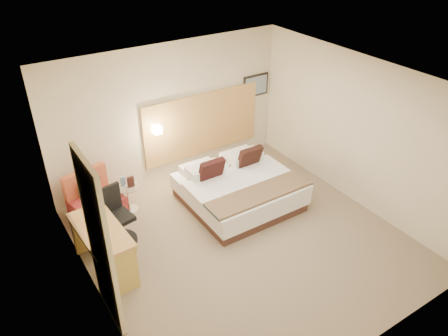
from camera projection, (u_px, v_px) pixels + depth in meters
floor at (243, 240)px, 7.26m from camera, size 4.80×5.00×0.02m
ceiling at (248, 84)px, 5.84m from camera, size 4.80×5.00×0.02m
wall_back at (169, 113)px, 8.35m from camera, size 4.80×0.02×2.70m
wall_front at (378, 272)px, 4.75m from camera, size 4.80×0.02×2.70m
wall_left at (87, 225)px, 5.43m from camera, size 0.02×5.00×2.70m
wall_right at (357, 132)px, 7.67m from camera, size 0.02×5.00×2.70m
headboard_panel at (203, 124)px, 8.85m from camera, size 2.60×0.04×1.30m
art_frame at (256, 85)px, 9.19m from camera, size 0.62×0.03×0.47m
art_canvas at (256, 86)px, 9.17m from camera, size 0.54×0.01×0.39m
lamp_arm at (156, 128)px, 8.23m from camera, size 0.02×0.12×0.02m
lamp_shade at (157, 130)px, 8.18m from camera, size 0.15×0.15×0.15m
curtain at (99, 243)px, 5.34m from camera, size 0.06×0.90×2.42m
bottle_a at (122, 182)px, 7.66m from camera, size 0.06×0.06×0.18m
bottle_b at (124, 181)px, 7.68m from camera, size 0.06×0.06×0.18m
menu_folder at (131, 182)px, 7.63m from camera, size 0.12×0.05×0.20m
bed at (238, 189)px, 8.00m from camera, size 1.96×1.87×0.94m
lounge_chair at (95, 200)px, 7.64m from camera, size 0.94×0.86×0.85m
side_table at (128, 197)px, 7.81m from camera, size 0.48×0.48×0.51m
desk at (103, 237)px, 6.35m from camera, size 0.64×1.29×0.79m
desk_chair at (116, 221)px, 7.02m from camera, size 0.64×0.64×0.99m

